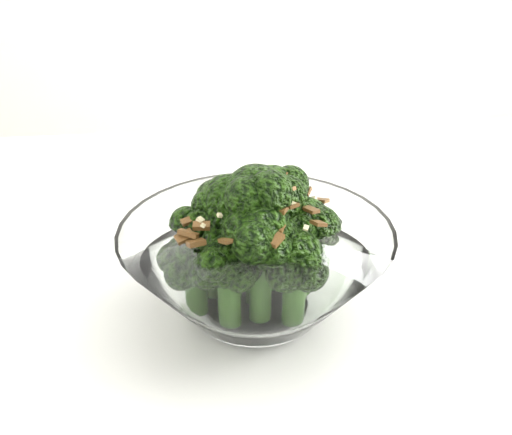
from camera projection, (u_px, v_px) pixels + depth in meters
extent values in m
cube|color=white|center=(391.00, 253.00, 0.67)|extent=(1.22, 0.82, 0.04)
cylinder|color=white|center=(38.00, 344.00, 1.09)|extent=(0.04, 0.04, 0.71)
cylinder|color=white|center=(256.00, 308.00, 0.53)|extent=(0.10, 0.10, 0.01)
cylinder|color=#2A5115|center=(256.00, 258.00, 0.51)|extent=(0.02, 0.02, 0.09)
sphere|color=#23470D|center=(256.00, 197.00, 0.48)|extent=(0.06, 0.06, 0.06)
cylinder|color=#2A5115|center=(270.00, 248.00, 0.53)|extent=(0.02, 0.02, 0.09)
sphere|color=#23470D|center=(271.00, 194.00, 0.50)|extent=(0.05, 0.05, 0.05)
cylinder|color=#2A5115|center=(231.00, 259.00, 0.52)|extent=(0.02, 0.02, 0.08)
sphere|color=#23470D|center=(229.00, 205.00, 0.49)|extent=(0.05, 0.05, 0.05)
cylinder|color=#2A5115|center=(260.00, 282.00, 0.49)|extent=(0.02, 0.02, 0.08)
sphere|color=#23470D|center=(261.00, 229.00, 0.46)|extent=(0.05, 0.05, 0.05)
cylinder|color=#2A5115|center=(298.00, 269.00, 0.52)|extent=(0.02, 0.02, 0.06)
sphere|color=#23470D|center=(299.00, 227.00, 0.50)|extent=(0.05, 0.05, 0.05)
cylinder|color=#2A5115|center=(212.00, 267.00, 0.53)|extent=(0.02, 0.02, 0.06)
sphere|color=#23470D|center=(211.00, 226.00, 0.51)|extent=(0.05, 0.05, 0.05)
cylinder|color=#2A5115|center=(294.00, 298.00, 0.49)|extent=(0.02, 0.02, 0.06)
sphere|color=#23470D|center=(295.00, 257.00, 0.47)|extent=(0.05, 0.05, 0.05)
cylinder|color=#2A5115|center=(229.00, 300.00, 0.49)|extent=(0.02, 0.02, 0.05)
sphere|color=#23470D|center=(228.00, 261.00, 0.47)|extent=(0.05, 0.05, 0.05)
cylinder|color=#2A5115|center=(302.00, 257.00, 0.55)|extent=(0.02, 0.02, 0.05)
sphere|color=#23470D|center=(303.00, 227.00, 0.54)|extent=(0.04, 0.04, 0.04)
cylinder|color=#2A5115|center=(196.00, 293.00, 0.50)|extent=(0.02, 0.02, 0.04)
sphere|color=#23470D|center=(194.00, 261.00, 0.49)|extent=(0.05, 0.05, 0.05)
cylinder|color=#2A5115|center=(255.00, 251.00, 0.56)|extent=(0.02, 0.02, 0.05)
sphere|color=#23470D|center=(255.00, 219.00, 0.55)|extent=(0.04, 0.04, 0.04)
cylinder|color=#2A5115|center=(302.00, 265.00, 0.53)|extent=(0.02, 0.02, 0.06)
sphere|color=#23470D|center=(304.00, 225.00, 0.51)|extent=(0.05, 0.05, 0.05)
cube|color=brown|center=(227.00, 193.00, 0.54)|extent=(0.01, 0.01, 0.00)
cube|color=brown|center=(201.00, 226.00, 0.46)|extent=(0.02, 0.01, 0.01)
cube|color=brown|center=(196.00, 243.00, 0.45)|extent=(0.02, 0.01, 0.01)
cube|color=brown|center=(277.00, 207.00, 0.46)|extent=(0.01, 0.02, 0.01)
cube|color=brown|center=(285.00, 191.00, 0.46)|extent=(0.02, 0.02, 0.01)
cube|color=brown|center=(319.00, 223.00, 0.46)|extent=(0.01, 0.01, 0.01)
cube|color=brown|center=(281.00, 178.00, 0.49)|extent=(0.01, 0.02, 0.01)
cube|color=brown|center=(189.00, 220.00, 0.48)|extent=(0.02, 0.01, 0.01)
cube|color=brown|center=(263.00, 177.00, 0.50)|extent=(0.01, 0.01, 0.01)
cube|color=brown|center=(270.00, 193.00, 0.46)|extent=(0.01, 0.02, 0.01)
cube|color=brown|center=(310.00, 210.00, 0.48)|extent=(0.01, 0.02, 0.01)
cube|color=brown|center=(188.00, 234.00, 0.46)|extent=(0.02, 0.01, 0.01)
cube|color=brown|center=(184.00, 237.00, 0.46)|extent=(0.02, 0.01, 0.01)
cube|color=brown|center=(275.00, 181.00, 0.49)|extent=(0.02, 0.02, 0.01)
cube|color=brown|center=(226.00, 241.00, 0.44)|extent=(0.01, 0.02, 0.01)
cube|color=brown|center=(259.00, 202.00, 0.46)|extent=(0.01, 0.02, 0.01)
cube|color=brown|center=(282.00, 208.00, 0.46)|extent=(0.02, 0.02, 0.01)
cube|color=brown|center=(266.00, 172.00, 0.47)|extent=(0.02, 0.02, 0.01)
cube|color=brown|center=(243.00, 204.00, 0.46)|extent=(0.01, 0.02, 0.01)
cube|color=brown|center=(296.00, 194.00, 0.52)|extent=(0.01, 0.01, 0.00)
cube|color=brown|center=(277.00, 240.00, 0.44)|extent=(0.01, 0.01, 0.01)
cube|color=brown|center=(246.00, 182.00, 0.51)|extent=(0.02, 0.01, 0.01)
cube|color=brown|center=(211.00, 192.00, 0.51)|extent=(0.01, 0.02, 0.01)
cube|color=brown|center=(275.00, 227.00, 0.45)|extent=(0.02, 0.02, 0.01)
cube|color=brown|center=(303.00, 191.00, 0.52)|extent=(0.02, 0.02, 0.01)
cube|color=brown|center=(298.00, 190.00, 0.52)|extent=(0.01, 0.02, 0.01)
cube|color=brown|center=(225.00, 185.00, 0.50)|extent=(0.02, 0.02, 0.01)
cube|color=brown|center=(291.00, 205.00, 0.46)|extent=(0.01, 0.02, 0.01)
cube|color=brown|center=(254.00, 184.00, 0.53)|extent=(0.01, 0.01, 0.01)
cube|color=brown|center=(321.00, 200.00, 0.52)|extent=(0.02, 0.02, 0.01)
cube|color=brown|center=(265.00, 175.00, 0.49)|extent=(0.02, 0.01, 0.00)
cube|color=beige|center=(249.00, 175.00, 0.49)|extent=(0.01, 0.01, 0.01)
cube|color=beige|center=(306.00, 228.00, 0.45)|extent=(0.01, 0.01, 0.01)
cube|color=beige|center=(269.00, 184.00, 0.46)|extent=(0.01, 0.01, 0.01)
cube|color=beige|center=(255.00, 204.00, 0.45)|extent=(0.01, 0.01, 0.01)
cube|color=beige|center=(220.00, 215.00, 0.46)|extent=(0.01, 0.01, 0.00)
cube|color=beige|center=(293.00, 204.00, 0.46)|extent=(0.01, 0.01, 0.00)
cube|color=beige|center=(292.00, 189.00, 0.50)|extent=(0.01, 0.01, 0.01)
cube|color=beige|center=(229.00, 180.00, 0.48)|extent=(0.01, 0.01, 0.00)
cube|color=beige|center=(200.00, 220.00, 0.47)|extent=(0.01, 0.01, 0.01)
cube|color=beige|center=(280.00, 180.00, 0.47)|extent=(0.01, 0.01, 0.00)
cube|color=beige|center=(234.00, 185.00, 0.47)|extent=(0.01, 0.01, 0.01)
cube|color=beige|center=(227.00, 188.00, 0.53)|extent=(0.01, 0.01, 0.01)
cube|color=beige|center=(203.00, 225.00, 0.46)|extent=(0.01, 0.00, 0.00)
cube|color=beige|center=(215.00, 190.00, 0.49)|extent=(0.01, 0.01, 0.01)
cube|color=beige|center=(313.00, 200.00, 0.51)|extent=(0.01, 0.01, 0.01)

